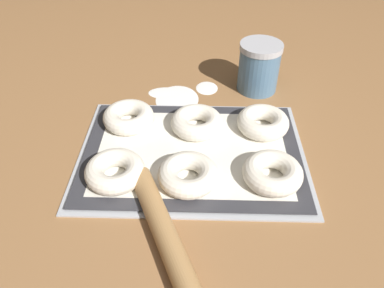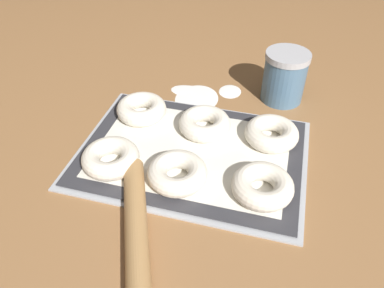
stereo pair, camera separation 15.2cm
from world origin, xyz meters
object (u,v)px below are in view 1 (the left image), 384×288
Objects in this scene: bagel_back_right at (263,122)px; flour_canister at (259,67)px; baking_tray at (192,153)px; bagel_front_center at (189,175)px; bagel_front_right at (273,173)px; rolling_pin at (167,240)px; bagel_front_left at (115,171)px; bagel_back_center at (197,122)px; bagel_back_left at (129,117)px.

bagel_back_right is 0.91× the size of flour_canister.
baking_tray is 0.10m from bagel_front_center.
bagel_back_right is (-0.00, 0.17, 0.00)m from bagel_front_right.
flour_canister is (0.01, 0.20, 0.04)m from bagel_back_right.
rolling_pin is (-0.22, -0.54, -0.05)m from flour_canister.
bagel_front_center reaches higher than rolling_pin.
bagel_front_center is at bearing -176.72° from bagel_front_right.
baking_tray is 0.34m from flour_canister.
flour_canister is at bearing 48.34° from bagel_front_left.
bagel_front_left is 0.24m from bagel_back_center.
flour_canister is at bearing 29.31° from bagel_back_left.
bagel_front_center is at bearing -91.66° from baking_tray.
rolling_pin is (-0.03, -0.15, -0.01)m from bagel_front_center.
flour_canister is at bearing 58.25° from baking_tray.
bagel_front_left is at bearing 177.90° from bagel_front_center.
flour_canister reaches higher than bagel_front_center.
bagel_back_left is at bearing 128.90° from bagel_front_center.
bagel_front_left is at bearing -150.16° from baking_tray.
bagel_front_right is at bearing 38.23° from rolling_pin.
bagel_front_center and bagel_back_right have the same top height.
flour_canister reaches higher than rolling_pin.
bagel_front_left is 1.00× the size of bagel_back_right.
rolling_pin is (-0.21, -0.34, -0.01)m from bagel_back_right.
bagel_back_center is 1.00× the size of bagel_back_right.
rolling_pin is at bearing -70.57° from bagel_back_left.
rolling_pin is (0.12, -0.35, -0.01)m from bagel_back_left.
bagel_back_left reaches higher than rolling_pin.
baking_tray is 0.19m from bagel_front_left.
baking_tray is 4.11× the size of bagel_front_right.
bagel_back_right is (0.33, 0.18, 0.00)m from bagel_front_left.
bagel_back_center is 0.16m from bagel_back_right.
bagel_front_left is 0.16m from bagel_front_center.
flour_canister reaches higher than bagel_front_left.
bagel_front_right is 1.00× the size of bagel_back_center.
bagel_back_center is at bearing 45.73° from bagel_front_left.
bagel_back_right is 0.30× the size of rolling_pin.
bagel_back_center is (-0.16, 0.17, 0.00)m from bagel_front_right.
bagel_front_left is 1.00× the size of bagel_front_right.
rolling_pin is at bearing -141.77° from bagel_front_right.
rolling_pin is (-0.04, -0.25, 0.02)m from baking_tray.
bagel_front_right reaches higher than baking_tray.
bagel_front_left is 0.37m from bagel_back_right.
bagel_front_center is (0.16, -0.01, 0.00)m from bagel_front_left.
bagel_front_right and bagel_back_center have the same top height.
flour_canister reaches higher than bagel_front_right.
bagel_back_center is at bearing 86.13° from bagel_front_center.
bagel_back_left is 0.30× the size of rolling_pin.
bagel_front_right is at bearing 3.28° from bagel_front_center.
bagel_front_center is at bearing -115.18° from flour_canister.
bagel_front_right is (0.17, -0.09, 0.03)m from baking_tray.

